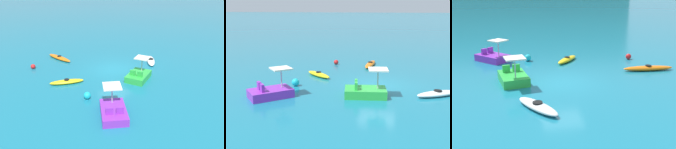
# 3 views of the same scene
# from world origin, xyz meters

# --- Properties ---
(ground_plane) EXTENTS (600.00, 600.00, 0.00)m
(ground_plane) POSITION_xyz_m (0.00, 0.00, 0.00)
(ground_plane) COLOR #19728C
(kayak_yellow) EXTENTS (2.06, 2.47, 0.37)m
(kayak_yellow) POSITION_xyz_m (1.12, 4.61, 0.16)
(kayak_yellow) COLOR yellow
(kayak_yellow) RESTS_ON ground_plane
(kayak_orange) EXTENTS (3.44, 0.77, 0.37)m
(kayak_orange) POSITION_xyz_m (6.08, 1.39, 0.16)
(kayak_orange) COLOR orange
(kayak_orange) RESTS_ON ground_plane
(kayak_white) EXTENTS (2.12, 2.72, 0.37)m
(kayak_white) POSITION_xyz_m (-1.74, -3.72, 0.16)
(kayak_white) COLOR white
(kayak_white) RESTS_ON ground_plane
(pedal_boat_purple) EXTENTS (2.76, 2.75, 1.68)m
(pedal_boat_purple) POSITION_xyz_m (-4.40, 5.68, 0.34)
(pedal_boat_purple) COLOR purple
(pedal_boat_purple) RESTS_ON ground_plane
(pedal_boat_green) EXTENTS (1.94, 2.66, 1.68)m
(pedal_boat_green) POSITION_xyz_m (-2.85, 0.37, 0.34)
(pedal_boat_green) COLOR green
(pedal_boat_green) RESTS_ON ground_plane
(buoy_cyan) EXTENTS (0.51, 0.51, 0.51)m
(buoy_cyan) POSITION_xyz_m (-1.78, 5.26, 0.25)
(buoy_cyan) COLOR #19B7C6
(buoy_cyan) RESTS_ON ground_plane
(buoy_red) EXTENTS (0.43, 0.43, 0.43)m
(buoy_red) POSITION_xyz_m (5.93, 4.54, 0.22)
(buoy_red) COLOR red
(buoy_red) RESTS_ON ground_plane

